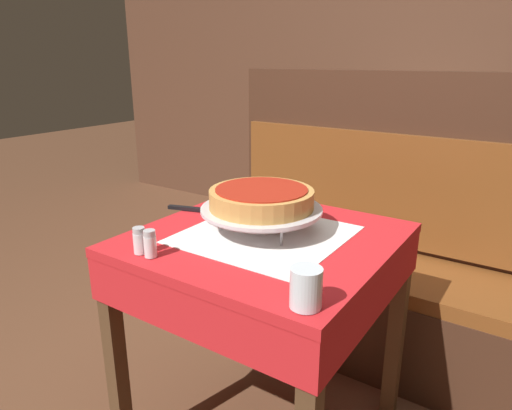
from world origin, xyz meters
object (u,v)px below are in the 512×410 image
Objects in this scene: dining_table_front at (265,266)px; dining_table_rear at (406,165)px; deep_dish_pizza at (261,198)px; booth_bench at (366,274)px; pizza_server at (205,211)px; pepper_shaker at (150,244)px; salt_shaker at (139,241)px; condiment_caddy at (399,141)px; pizza_pan_stand at (261,210)px; water_glass_near at (306,288)px.

dining_table_rear reaches higher than dining_table_front.
deep_dish_pizza reaches higher than dining_table_front.
dining_table_front is at bearing -96.41° from booth_bench.
pizza_server is (-0.26, -1.55, 0.10)m from dining_table_rear.
booth_bench is at bearing 76.43° from pepper_shaker.
deep_dish_pizza is at bearing 60.56° from salt_shaker.
pizza_pan_stand is at bearing -87.60° from condiment_caddy.
pizza_server is 0.38m from salt_shaker.
deep_dish_pizza reaches higher than pizza_server.
dining_table_rear is 1.96m from water_glass_near.
dining_table_rear is 1.93m from pepper_shaker.
deep_dish_pizza reaches higher than salt_shaker.
dining_table_rear is at bearing 91.13° from dining_table_front.
water_glass_near is at bearing -77.86° from booth_bench.
water_glass_near is at bearing -78.37° from condiment_caddy.
deep_dish_pizza is at bearing -98.52° from booth_bench.
water_glass_near is 0.57× the size of condiment_caddy.
dining_table_rear is at bearing 99.90° from water_glass_near.
condiment_caddy is (-0.07, 1.59, -0.02)m from pizza_pan_stand.
salt_shaker is at bearing -93.53° from condiment_caddy.
salt_shaker reaches higher than pizza_server.
booth_bench is 0.86m from pizza_pan_stand.
pepper_shaker is (-0.47, -0.00, -0.01)m from water_glass_near.
deep_dish_pizza is at bearing -87.60° from condiment_caddy.
dining_table_front is 0.38m from pepper_shaker.
pizza_server reaches higher than dining_table_rear.
water_glass_near reaches higher than pizza_pan_stand.
salt_shaker is 0.47× the size of condiment_caddy.
deep_dish_pizza reaches higher than water_glass_near.
water_glass_near is (0.22, -1.03, 0.46)m from booth_bench.
deep_dish_pizza reaches higher than dining_table_rear.
pepper_shaker is at bearing -92.30° from condiment_caddy.
pizza_pan_stand is 0.04m from deep_dish_pizza.
pepper_shaker is 0.48× the size of condiment_caddy.
booth_bench is 1.16m from pepper_shaker.
salt_shaker is 1.93m from condiment_caddy.
dining_table_rear is at bearing 90.26° from deep_dish_pizza.
water_glass_near is (0.33, -0.33, -0.06)m from deep_dish_pizza.
deep_dish_pizza is 3.54× the size of water_glass_near.
pepper_shaker is at bearing -113.67° from deep_dish_pizza.
salt_shaker is at bearing -123.95° from dining_table_front.
booth_bench reaches higher than pizza_server.
dining_table_rear is 2.09× the size of pizza_pan_stand.
deep_dish_pizza is (-0.00, 0.00, 0.04)m from pizza_pan_stand.
pepper_shaker is (0.12, -0.37, 0.03)m from pizza_server.
dining_table_front is at bearing 61.60° from pepper_shaker.
pizza_server is 3.47× the size of salt_shaker.
condiment_caddy is (0.20, 1.55, 0.04)m from pizza_server.
pizza_server is 1.56m from condiment_caddy.
pizza_pan_stand is (-0.02, 0.02, 0.17)m from dining_table_front.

